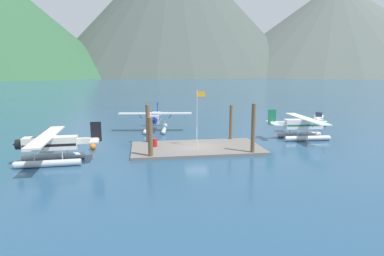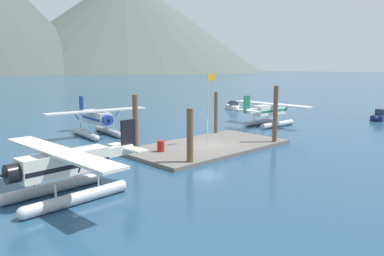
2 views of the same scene
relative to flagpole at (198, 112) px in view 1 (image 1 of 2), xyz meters
name	(u,v)px [view 1 (image 1 of 2)]	position (x,y,z in m)	size (l,w,h in m)	color
ground_plane	(197,149)	(-0.16, -0.08, -4.19)	(1200.00, 1200.00, 0.00)	navy
dock_platform	(197,148)	(-0.16, -0.08, -4.04)	(14.27, 7.51, 0.30)	#66605B
piling_near_left	(150,138)	(-5.31, -3.25, -2.12)	(0.49, 0.49, 4.15)	brown
piling_near_right	(253,130)	(5.17, -3.35, -1.51)	(0.42, 0.42, 5.36)	brown
piling_far_left	(148,125)	(-5.42, 3.18, -1.82)	(0.47, 0.47, 4.75)	brown
piling_far_right	(231,123)	(4.71, 3.44, -1.94)	(0.37, 0.37, 4.50)	brown
flagpole	(198,112)	(0.00, 0.00, 0.00)	(0.95, 0.10, 6.29)	silver
fuel_drum	(155,143)	(-4.76, 0.72, -3.45)	(0.62, 0.62, 0.88)	#AD1E19
mooring_buoy	(93,147)	(-11.53, 1.43, -3.85)	(0.69, 0.69, 0.69)	orange
mountain_ridge_centre_peak	(334,30)	(286.85, 438.72, 66.20)	(393.80, 393.80, 140.80)	#4C5651
mountain_ridge_east_peak	(174,8)	(47.35, 495.77, 101.22)	(397.89, 397.89, 210.84)	#424C47
seaplane_cream_port_aft	(50,147)	(-14.64, -3.38, -2.62)	(7.98, 10.45, 3.84)	#B7BABF
seaplane_white_stbd_fwd	(303,127)	(14.28, 3.45, -2.62)	(7.98, 10.46, 3.84)	#B7BABF
seaplane_silver_bow_left	(156,120)	(-4.18, 11.80, -2.62)	(10.49, 7.95, 3.84)	#B7BABF
boat_white_open_east	(319,118)	(24.64, 17.69, -3.71)	(3.47, 4.36, 1.50)	silver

